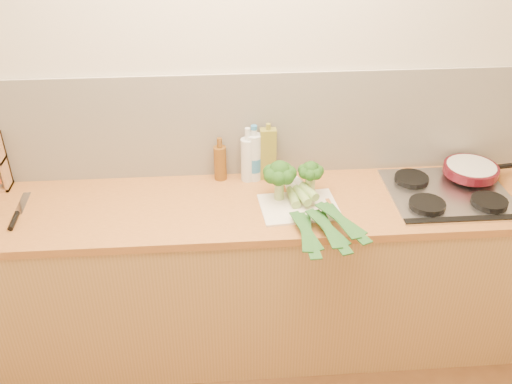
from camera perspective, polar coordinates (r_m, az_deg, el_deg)
room_shell at (r=2.85m, az=-1.92°, el=6.63°), size 3.50×3.50×3.50m
counter at (r=3.00m, az=-1.41°, el=-8.33°), size 3.20×0.62×0.90m
gas_hob at (r=2.94m, az=18.75°, el=-0.03°), size 0.58×0.50×0.04m
chopping_board at (r=2.70m, az=4.32°, el=-1.50°), size 0.38×0.29×0.01m
broccoli_left at (r=2.67m, az=2.38°, el=1.84°), size 0.16×0.16×0.20m
broccoli_right at (r=2.71m, az=5.49°, el=1.95°), size 0.12×0.13×0.18m
leek_front at (r=2.65m, az=4.09°, el=-1.40°), size 0.12×0.66×0.04m
leek_mid at (r=2.64m, az=5.31°, el=-1.21°), size 0.22×0.64×0.04m
leek_back at (r=2.63m, az=6.31°, el=-0.84°), size 0.28×0.58×0.04m
chefs_knife at (r=2.84m, az=-22.87°, el=-2.26°), size 0.05×0.33×0.02m
skillet at (r=3.08m, az=20.74°, el=2.14°), size 0.40×0.27×0.05m
oil_tin at (r=2.87m, az=1.20°, el=3.85°), size 0.08×0.05×0.30m
glass_bottle at (r=2.86m, az=-0.83°, el=3.35°), size 0.07×0.07×0.29m
amber_bottle at (r=2.89m, az=-3.60°, el=2.99°), size 0.06×0.06×0.23m
water_bottle at (r=2.87m, az=-0.20°, el=3.38°), size 0.08×0.08×0.28m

